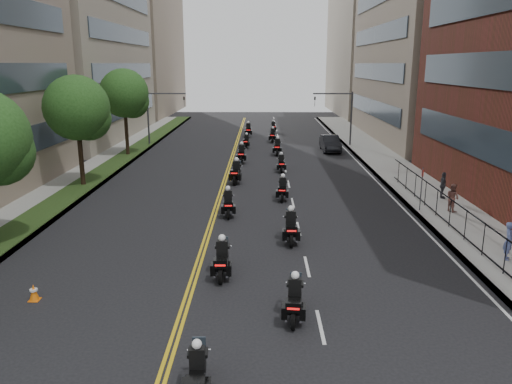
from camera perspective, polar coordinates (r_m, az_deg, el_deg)
sidewalk_right at (r=37.29m, az=17.38°, el=0.96°), size 4.00×90.00×0.15m
sidewalk_left at (r=38.08m, az=-19.75°, el=1.04°), size 4.00×90.00×0.15m
grass_strip at (r=37.79m, az=-18.62°, el=1.18°), size 2.00×90.00×0.04m
building_right_tan at (r=61.54m, az=21.12°, el=19.75°), size 15.11×28.00×30.00m
building_right_far at (r=90.16m, az=14.24°, el=16.98°), size 15.00×28.00×26.00m
building_left_far at (r=90.88m, az=-14.85°, el=16.92°), size 16.00×28.00×26.00m
iron_fence at (r=24.96m, az=23.67°, el=-4.17°), size 0.05×28.00×1.50m
street_trees at (r=31.06m, az=-22.90°, el=7.38°), size 4.40×38.40×7.98m
traffic_signal_right at (r=52.60m, az=9.82°, el=9.17°), size 4.09×0.20×5.60m
traffic_signal_left at (r=53.05m, az=-11.25°, el=9.15°), size 4.09×0.20×5.60m
motorcycle_0 at (r=13.71m, az=-6.73°, el=-20.01°), size 0.50×2.09×1.54m
motorcycle_1 at (r=17.14m, az=4.42°, el=-12.27°), size 0.64×2.24×1.65m
motorcycle_2 at (r=20.28m, az=-3.91°, el=-7.79°), size 0.54×2.35×1.73m
motorcycle_3 at (r=24.05m, az=4.00°, el=-4.12°), size 0.56×2.42×1.79m
motorcycle_4 at (r=28.15m, az=-3.20°, el=-1.40°), size 0.61×2.31×1.70m
motorcycle_5 at (r=31.46m, az=3.06°, el=0.28°), size 0.60×2.25×1.66m
motorcycle_6 at (r=35.92m, az=-2.27°, el=2.20°), size 0.69×2.52×1.86m
motorcycle_7 at (r=39.72m, az=2.90°, el=3.22°), size 0.49×2.14×1.58m
motorcycle_8 at (r=43.32m, az=-1.66°, el=4.31°), size 0.58×2.50×1.84m
motorcycle_9 at (r=47.17m, az=2.47°, el=5.11°), size 0.62×2.41×1.78m
motorcycle_10 at (r=51.05m, az=-1.09°, el=5.74°), size 0.58×2.13×1.57m
motorcycle_11 at (r=55.06m, az=1.93°, el=6.43°), size 0.62×2.33×1.72m
motorcycle_12 at (r=59.14m, az=-0.89°, el=7.04°), size 0.58×2.48×1.83m
motorcycle_13 at (r=63.35m, az=1.99°, el=7.41°), size 0.52×2.07×1.52m
parked_sedan at (r=49.71m, az=8.47°, el=5.53°), size 1.71×4.73×1.55m
pedestrian_a at (r=24.07m, az=26.92°, el=-5.00°), size 0.59×0.71×1.66m
pedestrian_b at (r=30.53m, az=21.54°, el=-0.59°), size 0.88×0.97×1.61m
pedestrian_c at (r=33.27m, az=20.59°, el=0.72°), size 0.56×1.03×1.66m
traffic_cone at (r=20.13m, az=-24.05°, el=-10.44°), size 0.38×0.38×0.63m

